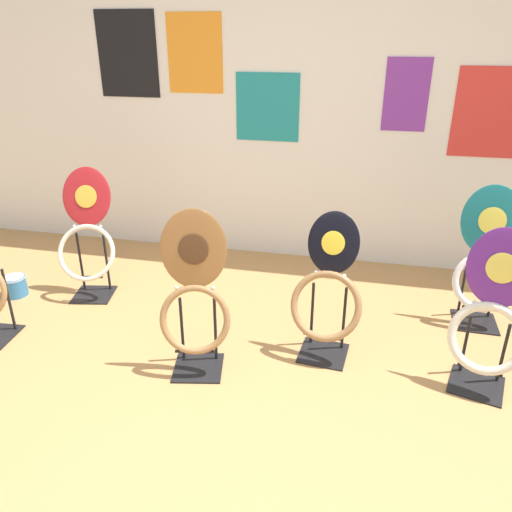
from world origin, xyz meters
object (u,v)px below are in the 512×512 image
(toilet_seat_display_crimson_swirl, at_px, (87,237))
(toilet_seat_display_teal_sax, at_px, (485,266))
(toilet_seat_display_woodgrain, at_px, (195,303))
(toilet_seat_display_jazz_black, at_px, (328,293))
(toilet_seat_display_purple_note, at_px, (490,322))
(paint_can, at_px, (15,285))

(toilet_seat_display_crimson_swirl, bearing_deg, toilet_seat_display_teal_sax, 4.18)
(toilet_seat_display_crimson_swirl, bearing_deg, toilet_seat_display_woodgrain, -33.65)
(toilet_seat_display_jazz_black, height_order, toilet_seat_display_woodgrain, toilet_seat_display_woodgrain)
(toilet_seat_display_jazz_black, xyz_separation_m, toilet_seat_display_woodgrain, (-0.70, -0.31, 0.02))
(toilet_seat_display_crimson_swirl, relative_size, toilet_seat_display_purple_note, 1.03)
(toilet_seat_display_teal_sax, xyz_separation_m, paint_can, (-3.28, -0.36, -0.34))
(toilet_seat_display_crimson_swirl, distance_m, paint_can, 0.69)
(toilet_seat_display_crimson_swirl, distance_m, toilet_seat_display_purple_note, 2.67)
(toilet_seat_display_crimson_swirl, xyz_separation_m, toilet_seat_display_purple_note, (2.62, -0.51, -0.05))
(toilet_seat_display_teal_sax, height_order, toilet_seat_display_woodgrain, toilet_seat_display_woodgrain)
(toilet_seat_display_teal_sax, bearing_deg, paint_can, -173.79)
(toilet_seat_display_purple_note, xyz_separation_m, toilet_seat_display_teal_sax, (0.10, 0.71, 0.01))
(toilet_seat_display_woodgrain, bearing_deg, toilet_seat_display_crimson_swirl, 146.35)
(toilet_seat_display_jazz_black, bearing_deg, toilet_seat_display_purple_note, -7.79)
(toilet_seat_display_crimson_swirl, height_order, toilet_seat_display_teal_sax, toilet_seat_display_crimson_swirl)
(toilet_seat_display_purple_note, height_order, paint_can, toilet_seat_display_purple_note)
(toilet_seat_display_crimson_swirl, xyz_separation_m, paint_can, (-0.56, -0.16, -0.37))
(paint_can, bearing_deg, toilet_seat_display_purple_note, -6.25)
(toilet_seat_display_woodgrain, distance_m, paint_can, 1.74)
(toilet_seat_display_jazz_black, relative_size, toilet_seat_display_woodgrain, 0.91)
(toilet_seat_display_crimson_swirl, distance_m, toilet_seat_display_teal_sax, 2.73)
(toilet_seat_display_teal_sax, bearing_deg, toilet_seat_display_crimson_swirl, -175.82)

